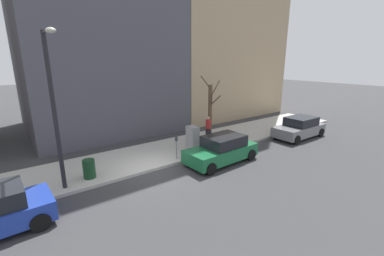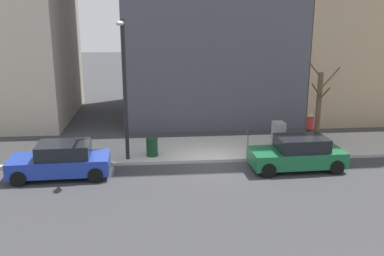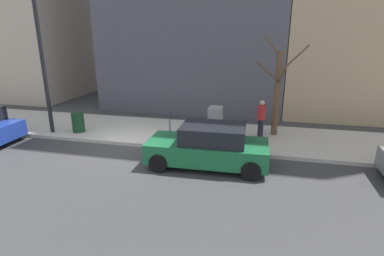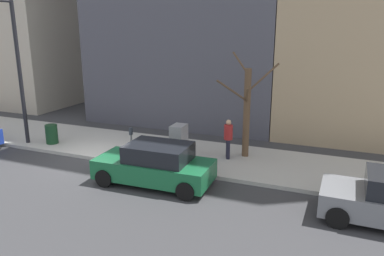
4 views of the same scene
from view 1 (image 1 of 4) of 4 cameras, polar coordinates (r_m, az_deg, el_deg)
ground_plane at (r=13.53m, az=-8.65°, el=-9.55°), size 120.00×120.00×0.00m
sidewalk at (r=15.16m, az=-12.29°, el=-6.65°), size 4.00×36.00×0.15m
parked_car_grey at (r=20.35m, az=22.74°, el=0.05°), size 1.97×4.22×1.52m
parked_car_green at (r=14.38m, az=6.64°, el=-4.79°), size 2.03×4.25×1.52m
parking_meter at (r=14.35m, az=-3.49°, el=-3.73°), size 0.14×0.10×1.35m
utility_box at (r=16.02m, az=0.15°, el=-2.17°), size 0.83×0.61×1.43m
streetlamp at (r=11.44m, az=-28.35°, el=5.33°), size 1.97×0.32×6.50m
bare_tree at (r=18.21m, az=4.09°, el=4.15°), size 1.65×2.13×4.37m
trash_bin at (r=13.14m, az=-21.89°, el=-8.42°), size 0.56×0.56×0.90m
pedestrian_near_meter at (r=17.68m, az=3.62°, el=0.26°), size 0.39×0.36×1.66m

